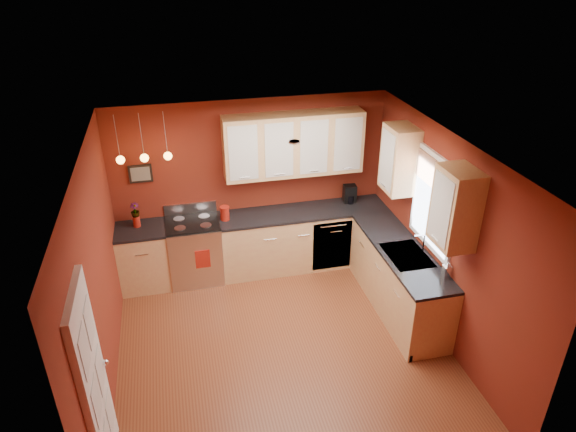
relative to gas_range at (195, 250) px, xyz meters
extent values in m
plane|color=brown|center=(0.92, -1.80, -0.48)|extent=(4.20, 4.20, 0.00)
cube|color=#EDE5CE|center=(0.92, -1.80, 2.12)|extent=(4.00, 4.20, 0.02)
cube|color=maroon|center=(0.92, 0.30, 0.82)|extent=(4.00, 0.02, 2.60)
cube|color=maroon|center=(0.92, -3.90, 0.82)|extent=(4.00, 0.02, 2.60)
cube|color=maroon|center=(-1.08, -1.80, 0.82)|extent=(0.02, 4.20, 2.60)
cube|color=maroon|center=(2.92, -1.80, 0.82)|extent=(0.02, 4.20, 2.60)
cube|color=#DAB975|center=(-0.73, 0.00, -0.03)|extent=(0.70, 0.60, 0.90)
cube|color=#DAB975|center=(1.65, 0.00, -0.03)|extent=(2.54, 0.60, 0.90)
cube|color=#DAB975|center=(2.62, -1.35, -0.03)|extent=(0.60, 2.10, 0.90)
cube|color=black|center=(-0.73, 0.00, 0.44)|extent=(0.70, 0.62, 0.04)
cube|color=black|center=(1.65, 0.00, 0.44)|extent=(2.54, 0.62, 0.04)
cube|color=black|center=(2.62, -1.35, 0.44)|extent=(0.62, 2.10, 0.04)
cube|color=silver|center=(0.00, 0.00, -0.02)|extent=(0.76, 0.64, 0.92)
cube|color=black|center=(0.00, -0.30, 0.00)|extent=(0.55, 0.02, 0.32)
cylinder|color=silver|center=(0.00, -0.31, 0.24)|extent=(0.60, 0.02, 0.02)
cube|color=black|center=(0.00, 0.00, 0.45)|extent=(0.76, 0.60, 0.03)
cylinder|color=#9A999F|center=(-0.18, -0.14, 0.47)|extent=(0.16, 0.16, 0.01)
cylinder|color=#9A999F|center=(0.18, -0.14, 0.47)|extent=(0.16, 0.16, 0.01)
cylinder|color=#9A999F|center=(-0.18, 0.14, 0.47)|extent=(0.16, 0.16, 0.01)
cylinder|color=#9A999F|center=(0.18, 0.14, 0.47)|extent=(0.16, 0.16, 0.01)
cube|color=silver|center=(0.00, 0.30, 0.55)|extent=(0.76, 0.04, 0.16)
cube|color=silver|center=(2.02, -0.29, -0.03)|extent=(0.60, 0.02, 0.80)
cube|color=#9A999F|center=(2.62, -1.50, 0.43)|extent=(0.50, 0.70, 0.05)
cube|color=black|center=(2.62, -1.33, 0.42)|extent=(0.42, 0.30, 0.02)
cube|color=black|center=(2.62, -1.67, 0.42)|extent=(0.42, 0.30, 0.02)
cylinder|color=white|center=(2.84, -1.50, 0.60)|extent=(0.02, 0.02, 0.28)
cylinder|color=white|center=(2.77, -1.50, 0.73)|extent=(0.16, 0.02, 0.02)
cube|color=white|center=(2.90, -1.50, 1.17)|extent=(0.04, 1.02, 1.22)
cube|color=white|center=(2.89, -1.50, 1.17)|extent=(0.01, 0.90, 1.10)
cube|color=#94654A|center=(2.87, -1.50, 1.54)|extent=(0.02, 0.96, 0.36)
cube|color=white|center=(-1.05, -3.00, 0.54)|extent=(0.06, 0.82, 2.05)
cube|color=silver|center=(-1.02, -3.18, 1.12)|extent=(0.00, 0.28, 0.40)
cube|color=silver|center=(-1.02, -2.82, 1.12)|extent=(0.00, 0.28, 0.40)
cube|color=silver|center=(-1.02, -3.18, 0.57)|extent=(0.00, 0.28, 0.40)
cube|color=silver|center=(-1.02, -2.82, 0.57)|extent=(0.00, 0.28, 0.40)
cube|color=silver|center=(-1.02, -2.82, 0.02)|extent=(0.00, 0.28, 0.40)
sphere|color=white|center=(-0.99, -2.67, 0.52)|extent=(0.06, 0.06, 0.06)
cube|color=#DAB975|center=(1.52, 0.12, 1.47)|extent=(2.00, 0.35, 0.90)
cube|color=#DAB975|center=(2.75, -1.48, 1.47)|extent=(0.35, 1.95, 0.90)
cube|color=black|center=(-0.63, 0.28, 1.17)|extent=(0.32, 0.03, 0.26)
cylinder|color=#9A999F|center=(-0.83, -0.05, 1.82)|extent=(0.01, 0.01, 0.60)
sphere|color=#FFA53F|center=(-0.83, -0.05, 1.52)|extent=(0.11, 0.11, 0.11)
cylinder|color=#9A999F|center=(-0.53, -0.05, 1.82)|extent=(0.01, 0.01, 0.60)
sphere|color=#FFA53F|center=(-0.53, -0.05, 1.52)|extent=(0.11, 0.11, 0.11)
cylinder|color=#9A999F|center=(-0.23, -0.05, 1.82)|extent=(0.01, 0.01, 0.60)
sphere|color=#FFA53F|center=(-0.23, -0.05, 1.52)|extent=(0.11, 0.11, 0.11)
cylinder|color=#9F1C11|center=(0.47, -0.01, 0.56)|extent=(0.13, 0.13, 0.19)
cylinder|color=#9F1C11|center=(0.47, -0.01, 0.66)|extent=(0.14, 0.14, 0.02)
cylinder|color=#9F1C11|center=(-0.76, 0.08, 0.54)|extent=(0.10, 0.10, 0.16)
imported|color=#9F1C11|center=(-0.76, 0.08, 0.71)|extent=(0.13, 0.13, 0.22)
cube|color=black|center=(2.41, 0.13, 0.60)|extent=(0.20, 0.17, 0.27)
cylinder|color=black|center=(2.41, 0.08, 0.52)|extent=(0.11, 0.11, 0.13)
imported|color=white|center=(2.87, -2.05, 0.57)|extent=(0.10, 0.10, 0.21)
cube|color=#9F1C11|center=(0.09, -0.33, 0.04)|extent=(0.21, 0.01, 0.28)
camera|label=1|loc=(-0.15, -6.57, 3.99)|focal=32.00mm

